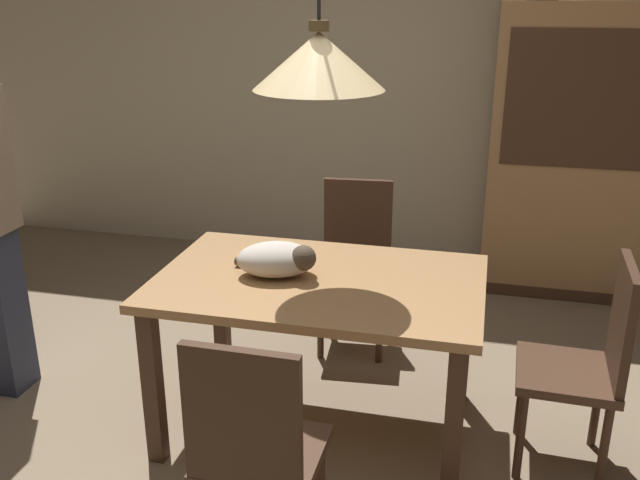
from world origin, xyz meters
name	(u,v)px	position (x,y,z in m)	size (l,w,h in m)	color
ground	(280,476)	(0.00, 0.00, 0.00)	(10.00, 10.00, 0.00)	#847056
back_wall	(387,59)	(0.00, 2.65, 1.45)	(6.40, 0.10, 2.90)	beige
dining_table	(319,300)	(0.07, 0.38, 0.65)	(1.40, 0.90, 0.75)	#A87A4C
chair_near_front	(255,448)	(0.07, -0.49, 0.51)	(0.41, 0.41, 0.93)	#472D1E
chair_right_side	(589,359)	(1.20, 0.38, 0.51)	(0.41, 0.41, 0.93)	#472D1E
chair_far_back	(356,257)	(0.07, 1.26, 0.51)	(0.43, 0.43, 0.93)	#472D1E
cat_sleeping	(278,259)	(-0.10, 0.37, 0.83)	(0.40, 0.30, 0.16)	beige
pendant_lamp	(319,60)	(0.07, 0.38, 1.66)	(0.52, 0.52, 1.30)	beige
hutch_bookcase	(577,159)	(1.29, 2.32, 0.89)	(1.12, 0.45, 1.85)	#A87A4C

